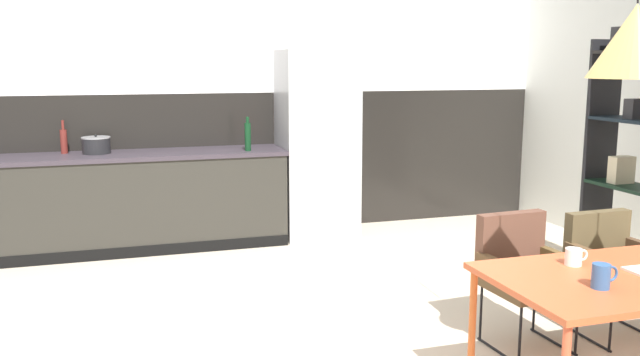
{
  "coord_description": "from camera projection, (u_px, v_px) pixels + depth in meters",
  "views": [
    {
      "loc": [
        -1.15,
        -3.22,
        1.7
      ],
      "look_at": [
        0.07,
        0.75,
        0.97
      ],
      "focal_mm": 37.3,
      "sensor_mm": 36.0,
      "label": 1
    }
  ],
  "objects": [
    {
      "name": "kitchen_counter",
      "position": [
        88.0,
        204.0,
        5.94
      ],
      "size": [
        3.57,
        0.63,
        0.89
      ],
      "color": "#2A2823",
      "rests_on": "ground"
    },
    {
      "name": "open_shelf_unit",
      "position": [
        635.0,
        153.0,
        5.0
      ],
      "size": [
        0.3,
        0.84,
        1.96
      ],
      "rotation": [
        0.0,
        0.0,
        -1.57
      ],
      "color": "black",
      "rests_on": "ground"
    },
    {
      "name": "armchair_near_window",
      "position": [
        610.0,
        257.0,
        4.17
      ],
      "size": [
        0.5,
        0.48,
        0.76
      ],
      "rotation": [
        0.0,
        0.0,
        3.17
      ],
      "color": "brown",
      "rests_on": "ground"
    },
    {
      "name": "mug_short_terracotta",
      "position": [
        602.0,
        276.0,
        2.89
      ],
      "size": [
        0.13,
        0.08,
        0.11
      ],
      "color": "#335B93",
      "rests_on": "dining_table"
    },
    {
      "name": "pendant_lamp_over_table_near",
      "position": [
        635.0,
        41.0,
        2.84
      ],
      "size": [
        0.39,
        0.39,
        1.12
      ],
      "color": "black"
    },
    {
      "name": "cooking_pot",
      "position": [
        96.0,
        145.0,
        5.94
      ],
      "size": [
        0.25,
        0.25,
        0.17
      ],
      "color": "black",
      "rests_on": "kitchen_counter"
    },
    {
      "name": "bottle_wine_green",
      "position": [
        64.0,
        141.0,
        5.95
      ],
      "size": [
        0.06,
        0.06,
        0.3
      ],
      "color": "maroon",
      "rests_on": "kitchen_counter"
    },
    {
      "name": "back_wall_panel_upper",
      "position": [
        236.0,
        20.0,
        6.41
      ],
      "size": [
        6.71,
        0.12,
        1.4
      ],
      "primitive_type": "cube",
      "color": "white",
      "rests_on": "back_wall_splashback_dark"
    },
    {
      "name": "bottle_oil_tall",
      "position": [
        248.0,
        136.0,
        6.12
      ],
      "size": [
        0.06,
        0.06,
        0.31
      ],
      "color": "#0F3319",
      "rests_on": "kitchen_counter"
    },
    {
      "name": "mug_wide_latte",
      "position": [
        574.0,
        257.0,
        3.22
      ],
      "size": [
        0.12,
        0.08,
        0.08
      ],
      "color": "white",
      "rests_on": "dining_table"
    },
    {
      "name": "armchair_head_of_table",
      "position": [
        522.0,
        265.0,
        3.99
      ],
      "size": [
        0.52,
        0.5,
        0.79
      ],
      "rotation": [
        0.0,
        0.0,
        3.21
      ],
      "color": "brown",
      "rests_on": "ground"
    },
    {
      "name": "refrigerator_column",
      "position": [
        317.0,
        144.0,
        6.49
      ],
      "size": [
        0.72,
        0.6,
        1.82
      ],
      "primitive_type": "cube",
      "color": "#ADAFB2",
      "rests_on": "ground"
    },
    {
      "name": "back_wall_splashback_dark",
      "position": [
        239.0,
        163.0,
        6.65
      ],
      "size": [
        6.71,
        0.12,
        1.4
      ],
      "primitive_type": "cube",
      "color": "black",
      "rests_on": "ground"
    }
  ]
}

